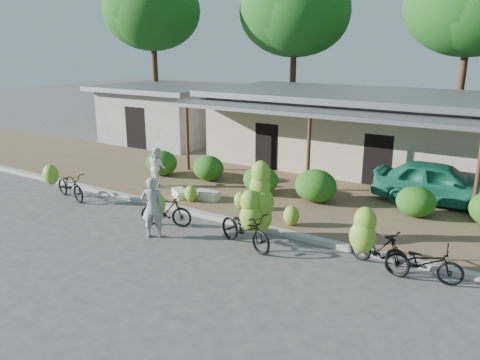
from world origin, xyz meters
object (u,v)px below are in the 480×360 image
object	(u,v)px
vendor	(153,208)
tree_center_right	(468,1)
tree_back_left	(151,9)
bike_center	(252,215)
bike_far_right	(424,262)
sack_far	(180,193)
tree_far_center	(293,10)
bike_far_left	(68,184)
bystander	(157,167)
sack_near	(207,195)
teal_van	(439,183)
bike_left	(164,210)
bike_right	(374,243)

from	to	relation	value
vendor	tree_center_right	bearing A→B (deg)	-140.68
tree_back_left	bike_center	distance (m)	19.87
bike_far_right	vendor	distance (m)	7.25
sack_far	vendor	size ratio (longest dim) A/B	0.42
tree_center_right	sack_far	bearing A→B (deg)	-116.28
tree_far_center	bike_far_left	world-z (taller)	tree_far_center
vendor	bystander	distance (m)	4.77
tree_center_right	sack_near	distance (m)	16.23
bike_far_right	sack_near	distance (m)	7.83
tree_back_left	sack_far	size ratio (longest dim) A/B	12.81
sack_near	teal_van	size ratio (longest dim) A/B	0.20
sack_far	teal_van	distance (m)	8.87
bike_far_right	bystander	distance (m)	10.43
tree_far_center	sack_far	world-z (taller)	tree_far_center
bike_center	teal_van	size ratio (longest dim) A/B	0.55
tree_back_left	bike_center	bearing A→B (deg)	-40.24
tree_center_right	sack_near	world-z (taller)	tree_center_right
vendor	teal_van	size ratio (longest dim) A/B	0.42
tree_far_center	bike_far_left	size ratio (longest dim) A/B	4.93
bike_far_right	bystander	world-z (taller)	bystander
bike_left	teal_van	size ratio (longest dim) A/B	0.40
bike_far_left	teal_van	world-z (taller)	teal_van
tree_back_left	bike_far_right	bearing A→B (deg)	-32.14
teal_van	bike_left	bearing A→B (deg)	130.17
tree_far_center	vendor	xyz separation A→B (m)	(3.69, -16.20, -6.35)
sack_far	teal_van	bearing A→B (deg)	27.59
tree_far_center	tree_back_left	bearing A→B (deg)	-159.44
tree_back_left	sack_far	world-z (taller)	tree_back_left
tree_center_right	bystander	xyz separation A→B (m)	(-8.39, -13.06, -6.46)
sack_near	tree_far_center	bearing A→B (deg)	103.87
sack_far	teal_van	xyz separation A→B (m)	(7.85, 4.10, 0.58)
bike_left	sack_far	distance (m)	2.59
tree_center_right	bike_far_left	bearing A→B (deg)	-122.97
tree_back_left	tree_center_right	size ratio (longest dim) A/B	0.99
tree_far_center	bike_right	world-z (taller)	tree_far_center
sack_far	tree_far_center	bearing A→B (deg)	99.58
bike_center	teal_van	xyz separation A→B (m)	(3.75, 6.02, -0.02)
bike_center	tree_back_left	bearing A→B (deg)	67.39
bike_center	vendor	world-z (taller)	bike_center
bystander	bike_far_right	bearing A→B (deg)	-169.23
tree_far_center	sack_near	size ratio (longest dim) A/B	11.36
vendor	bike_far_right	bearing A→B (deg)	158.11
bystander	bike_far_left	bearing A→B (deg)	78.99
tree_center_right	bike_left	bearing A→B (deg)	-109.10
bike_far_left	bike_right	world-z (taller)	bike_right
tree_far_center	tree_center_right	world-z (taller)	tree_center_right
bike_center	bike_far_right	xyz separation A→B (m)	(4.46, 0.33, -0.40)
tree_back_left	bike_center	size ratio (longest dim) A/B	4.11
tree_back_left	sack_near	size ratio (longest dim) A/B	11.30
teal_van	sack_near	bearing A→B (deg)	115.14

